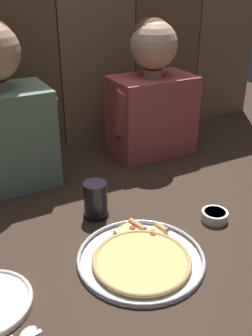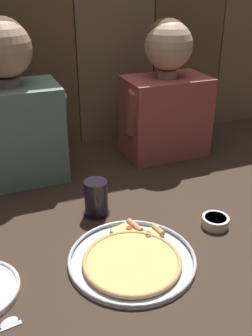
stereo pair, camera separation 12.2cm
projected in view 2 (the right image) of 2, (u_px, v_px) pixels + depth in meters
ground_plane at (146, 231)px, 1.23m from camera, size 3.20×3.20×0.00m
pizza_tray at (132, 259)px, 1.09m from camera, size 0.36×0.36×0.03m
drinking_glass at (96, 198)px, 1.29m from camera, size 0.09×0.09×0.12m
dipping_bowl at (215, 221)px, 1.24m from camera, size 0.09×0.09×0.03m
table_spoon at (0, 327)px, 0.89m from camera, size 0.14×0.07×0.01m
diner_left at (12, 109)px, 1.42m from camera, size 0.38×0.24×0.60m
diner_right at (166, 95)px, 1.63m from camera, size 0.38×0.22×0.57m
wooden_backdrop_wall at (74, 20)px, 1.61m from camera, size 2.19×0.03×1.10m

